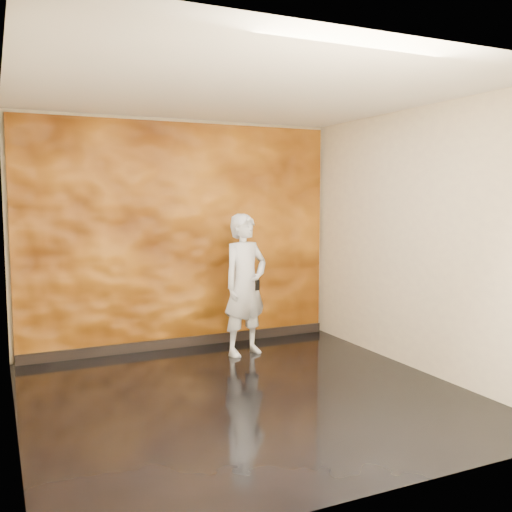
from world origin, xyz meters
name	(u,v)px	position (x,y,z in m)	size (l,w,h in m)	color
room	(246,247)	(0.00, 0.00, 1.40)	(4.02, 4.02, 2.81)	black
feature_wall	(182,236)	(0.00, 1.96, 1.38)	(3.90, 0.06, 2.75)	orange
baseboard	(184,342)	(0.00, 1.92, 0.06)	(3.90, 0.04, 0.12)	black
man	(245,285)	(0.56, 1.30, 0.83)	(0.61, 0.40, 1.66)	#A8ACB8
phone	(257,285)	(0.61, 1.06, 0.86)	(0.06, 0.01, 0.12)	black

